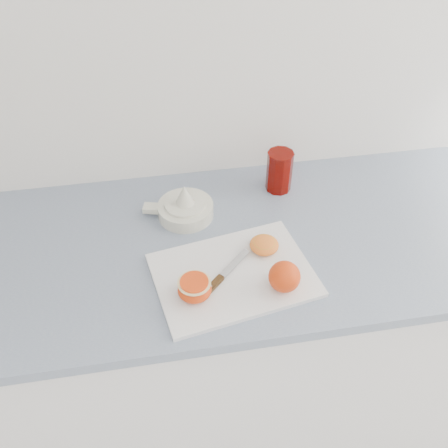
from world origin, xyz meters
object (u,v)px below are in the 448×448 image
citrus_juicer (185,208)px  counter (226,338)px  red_tumbler (279,172)px  cutting_board (233,275)px  half_orange (195,289)px

citrus_juicer → counter: bearing=-48.7°
counter → red_tumbler: bearing=45.0°
citrus_juicer → red_tumbler: bearing=14.8°
cutting_board → red_tumbler: bearing=59.0°
citrus_juicer → cutting_board: bearing=-69.6°
citrus_juicer → red_tumbler: 0.29m
cutting_board → citrus_juicer: size_ratio=1.94×
half_orange → citrus_juicer: (0.01, 0.29, -0.01)m
cutting_board → half_orange: size_ratio=4.78×
counter → half_orange: size_ratio=33.14×
cutting_board → red_tumbler: 0.37m
cutting_board → half_orange: 0.12m
half_orange → citrus_juicer: bearing=88.1°
counter → citrus_juicer: citrus_juicer is taller
counter → citrus_juicer: (-0.10, 0.11, 0.47)m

